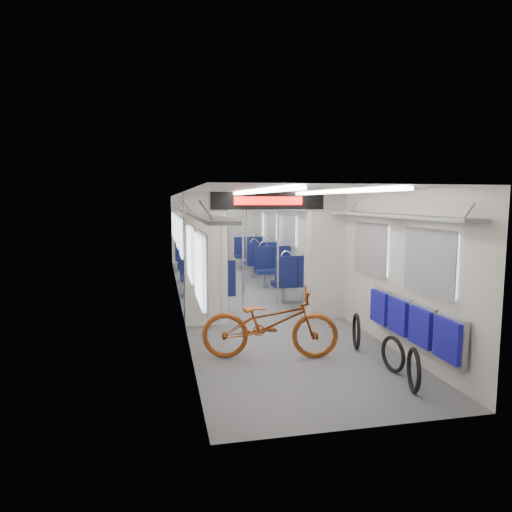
% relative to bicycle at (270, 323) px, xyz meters
% --- Properties ---
extents(carriage, '(12.00, 12.02, 2.31)m').
position_rel_bicycle_xyz_m(carriage, '(0.40, 3.64, 1.01)').
color(carriage, '#515456').
rests_on(carriage, ground).
extents(bicycle, '(1.96, 1.02, 0.98)m').
position_rel_bicycle_xyz_m(bicycle, '(0.00, 0.00, 0.00)').
color(bicycle, '#8E4014').
rests_on(bicycle, ground).
extents(flip_bench, '(0.12, 2.14, 0.56)m').
position_rel_bicycle_xyz_m(flip_bench, '(1.75, -0.62, 0.09)').
color(flip_bench, gray).
rests_on(flip_bench, carriage).
extents(bike_hoop_a, '(0.20, 0.50, 0.51)m').
position_rel_bicycle_xyz_m(bike_hoop_a, '(1.32, -1.43, -0.26)').
color(bike_hoop_a, black).
rests_on(bike_hoop_a, ground).
extents(bike_hoop_b, '(0.11, 0.47, 0.46)m').
position_rel_bicycle_xyz_m(bike_hoop_b, '(1.39, -0.83, -0.28)').
color(bike_hoop_b, black).
rests_on(bike_hoop_b, ground).
extents(bike_hoop_c, '(0.19, 0.52, 0.53)m').
position_rel_bicycle_xyz_m(bike_hoop_c, '(1.32, 0.12, -0.25)').
color(bike_hoop_c, black).
rests_on(bike_hoop_c, ground).
extents(seat_bay_near_left, '(0.95, 2.25, 1.16)m').
position_rel_bicycle_xyz_m(seat_bay_near_left, '(-0.54, 3.60, 0.08)').
color(seat_bay_near_left, '#0E1340').
rests_on(seat_bay_near_left, ground).
extents(seat_bay_near_right, '(0.93, 2.18, 1.13)m').
position_rel_bicycle_xyz_m(seat_bay_near_right, '(1.33, 4.15, 0.07)').
color(seat_bay_near_right, '#0E1340').
rests_on(seat_bay_near_right, ground).
extents(seat_bay_far_left, '(0.93, 2.17, 1.13)m').
position_rel_bicycle_xyz_m(seat_bay_far_left, '(-0.54, 7.14, 0.07)').
color(seat_bay_far_left, '#0E1340').
rests_on(seat_bay_far_left, ground).
extents(seat_bay_far_right, '(0.92, 2.12, 1.11)m').
position_rel_bicycle_xyz_m(seat_bay_far_right, '(1.33, 7.41, 0.06)').
color(seat_bay_far_right, '#0E1340').
rests_on(seat_bay_far_right, ground).
extents(stanchion_near_left, '(0.04, 0.04, 2.30)m').
position_rel_bicycle_xyz_m(stanchion_near_left, '(0.11, 2.63, 0.66)').
color(stanchion_near_left, silver).
rests_on(stanchion_near_left, ground).
extents(stanchion_near_right, '(0.04, 0.04, 2.30)m').
position_rel_bicycle_xyz_m(stanchion_near_right, '(0.72, 2.33, 0.66)').
color(stanchion_near_right, silver).
rests_on(stanchion_near_right, ground).
extents(stanchion_far_left, '(0.04, 0.04, 2.30)m').
position_rel_bicycle_xyz_m(stanchion_far_left, '(0.08, 5.87, 0.66)').
color(stanchion_far_left, silver).
rests_on(stanchion_far_left, ground).
extents(stanchion_far_right, '(0.04, 0.04, 2.30)m').
position_rel_bicycle_xyz_m(stanchion_far_right, '(0.77, 5.81, 0.66)').
color(stanchion_far_right, silver).
rests_on(stanchion_far_right, ground).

